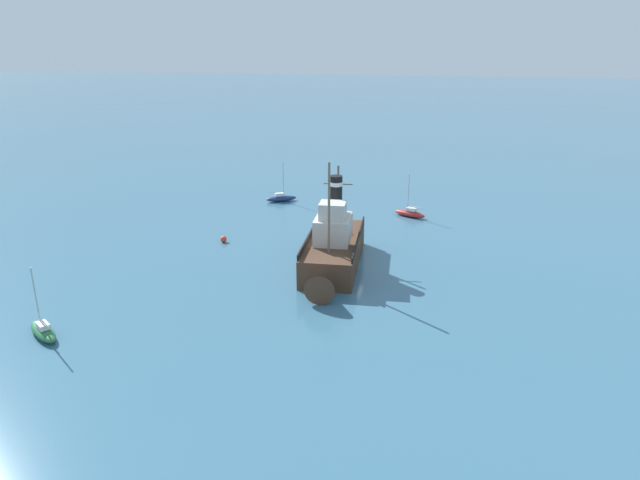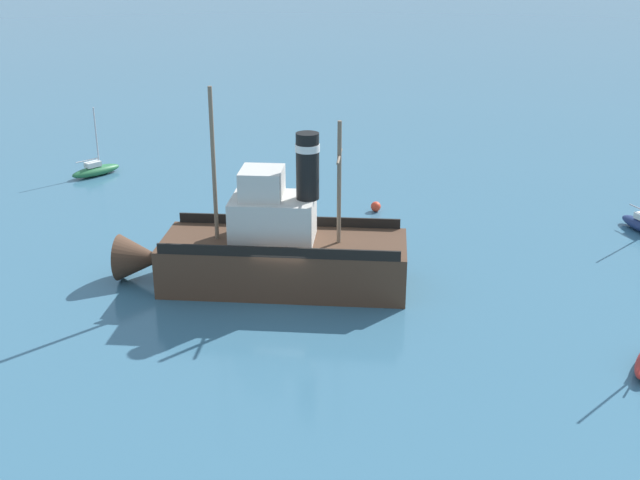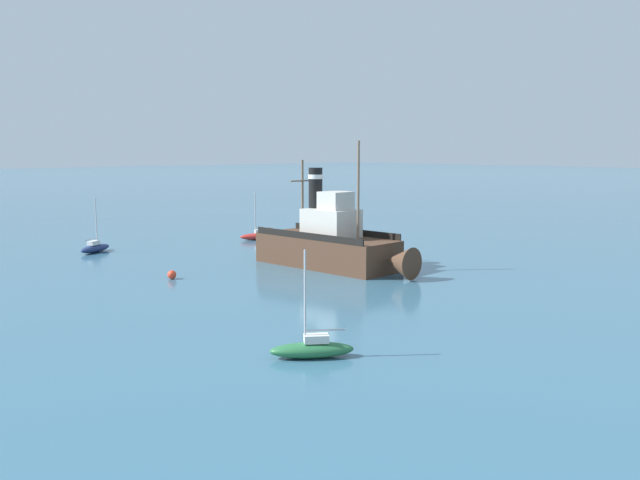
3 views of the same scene
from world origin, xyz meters
name	(u,v)px [view 1 (image 1 of 3)]	position (x,y,z in m)	size (l,w,h in m)	color
ground_plane	(348,265)	(0.00, 0.00, 0.00)	(600.00, 600.00, 0.00)	#38667F
old_tugboat	(333,248)	(1.23, 0.79, 1.83)	(5.24, 14.60, 9.90)	#4C3323
sailboat_red	(410,213)	(-4.20, -16.19, 0.43)	(3.90, 2.62, 4.90)	#B22823
sailboat_navy	(281,198)	(11.88, -19.24, 0.43)	(3.85, 2.82, 4.90)	navy
sailboat_green	(43,331)	(17.72, 17.32, 0.43)	(3.75, 3.08, 4.90)	#286B3D
mooring_buoy	(224,239)	(13.11, -3.30, 0.32)	(0.64, 0.64, 0.64)	red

